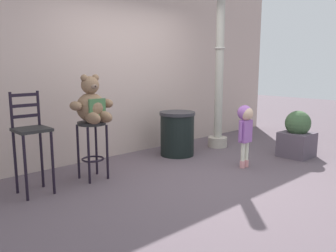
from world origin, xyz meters
name	(u,v)px	position (x,y,z in m)	size (l,w,h in m)	color
ground_plane	(201,176)	(0.00, 0.00, 0.00)	(24.00, 24.00, 0.00)	#584B53
building_wall	(119,49)	(0.00, 1.84, 1.73)	(7.82, 0.30, 3.46)	#B7A096
bar_stool_with_teddy	(92,139)	(-1.10, 0.89, 0.53)	(0.36, 0.36, 0.76)	black
teddy_bear	(92,105)	(-1.10, 0.86, 0.98)	(0.58, 0.52, 0.60)	#836349
child_walking	(245,123)	(0.79, -0.14, 0.66)	(0.29, 0.23, 0.91)	pink
trash_bin	(177,133)	(0.56, 1.03, 0.36)	(0.59, 0.59, 0.72)	black
lamppost	(219,79)	(1.52, 0.95, 1.23)	(0.35, 0.35, 3.07)	#AEA496
bar_chair_empty	(31,137)	(-1.88, 0.90, 0.67)	(0.36, 0.36, 1.18)	black
planter_with_shrub	(297,136)	(1.92, -0.36, 0.35)	(0.48, 0.48, 0.75)	#534854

